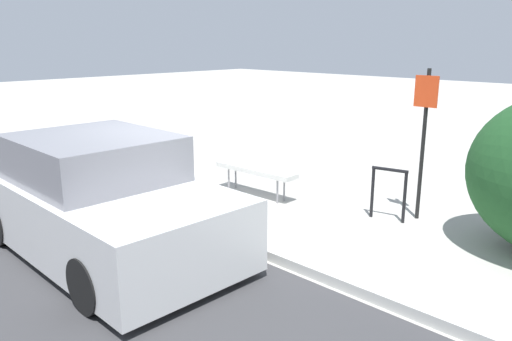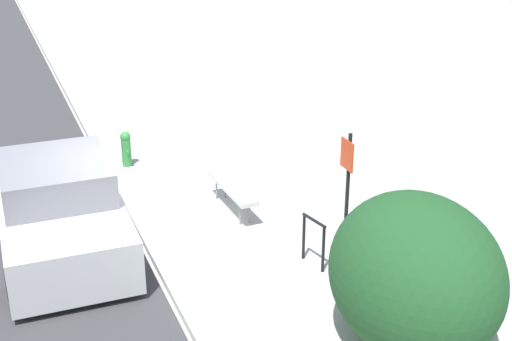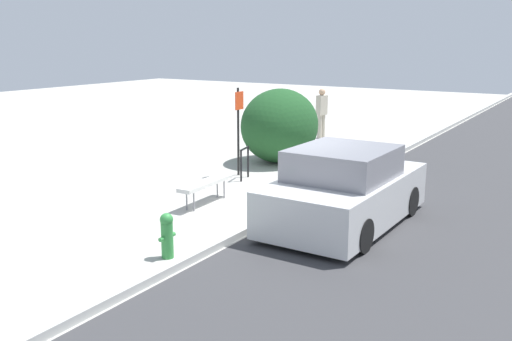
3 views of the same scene
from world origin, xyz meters
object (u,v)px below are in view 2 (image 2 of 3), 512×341
object	(u,v)px
fire_hydrant	(126,148)
sign_post	(347,190)
bench	(232,188)
parked_car_near	(60,211)
bike_rack	(314,237)

from	to	relation	value
fire_hydrant	sign_post	bearing A→B (deg)	22.30
bench	parked_car_near	world-z (taller)	parked_car_near
bench	parked_car_near	xyz separation A→B (m)	(0.28, -3.12, 0.23)
sign_post	parked_car_near	bearing A→B (deg)	-120.38
bike_rack	fire_hydrant	bearing A→B (deg)	-160.17
bench	fire_hydrant	bearing A→B (deg)	-156.92
bench	bike_rack	xyz separation A→B (m)	(2.33, 0.52, 0.04)
parked_car_near	sign_post	bearing A→B (deg)	60.53
sign_post	bike_rack	bearing A→B (deg)	-128.48
bench	fire_hydrant	distance (m)	3.16
bench	sign_post	bearing A→B (deg)	16.54
bench	parked_car_near	distance (m)	3.14
bike_rack	fire_hydrant	size ratio (longest dim) A/B	1.08
bench	fire_hydrant	xyz separation A→B (m)	(-2.86, -1.36, -0.05)
bench	parked_car_near	bearing A→B (deg)	-87.14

